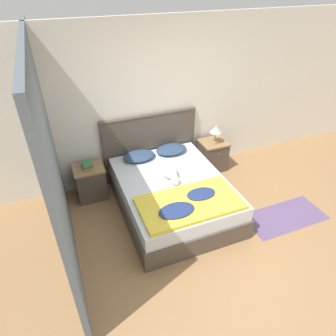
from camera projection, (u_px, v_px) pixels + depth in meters
name	position (u px, v px, depth m)	size (l,w,h in m)	color
ground_plane	(214.00, 257.00, 3.81)	(16.00, 16.00, 0.00)	#997047
wall_back	(155.00, 104.00, 4.74)	(9.00, 0.06, 2.55)	silver
wall_side_left	(52.00, 157.00, 3.40)	(0.06, 3.10, 2.55)	slate
bed	(173.00, 195.00, 4.45)	(1.52, 1.94, 0.52)	#4C4238
headboard	(150.00, 145.00, 5.02)	(1.60, 0.06, 1.15)	#4C4238
nightstand_left	(91.00, 182.00, 4.68)	(0.46, 0.42, 0.55)	#4C4238
nightstand_right	(213.00, 155.00, 5.35)	(0.46, 0.42, 0.55)	#4C4238
pillow_left	(139.00, 156.00, 4.75)	(0.51, 0.35, 0.11)	navy
pillow_right	(171.00, 149.00, 4.92)	(0.51, 0.35, 0.11)	navy
quilt	(189.00, 203.00, 3.84)	(1.32, 0.72, 0.09)	yellow
dog	(168.00, 170.00, 4.38)	(0.23, 0.69, 0.17)	silver
book_stack	(87.00, 165.00, 4.52)	(0.16, 0.22, 0.08)	gold
table_lamp	(216.00, 130.00, 5.04)	(0.20, 0.20, 0.31)	#9E7A4C
rug	(285.00, 217.00, 4.43)	(1.19, 0.56, 0.00)	#604C75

